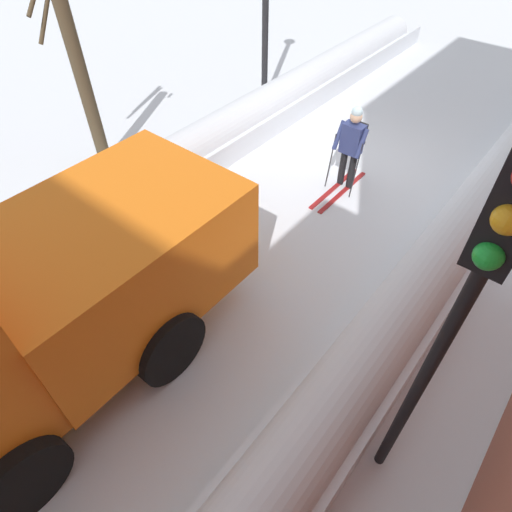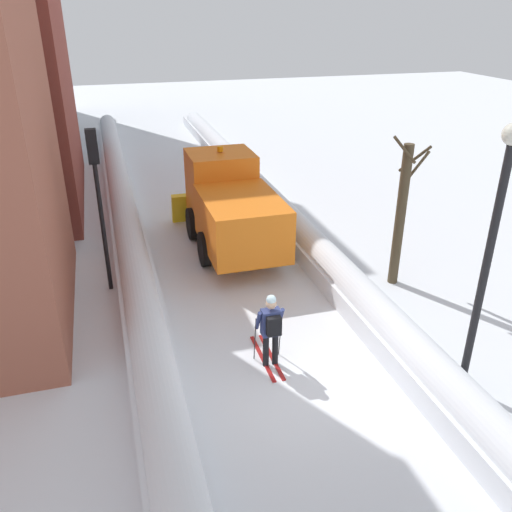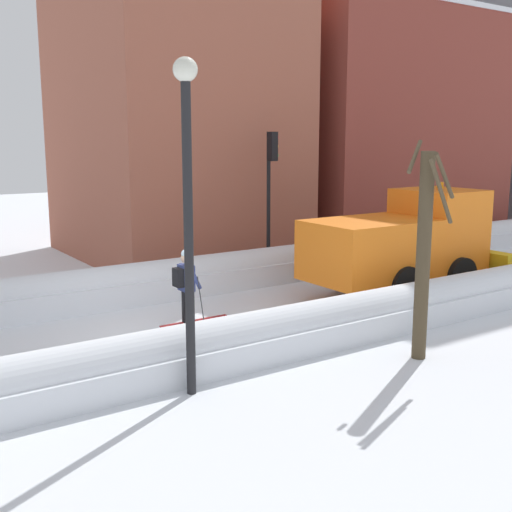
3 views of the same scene
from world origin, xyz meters
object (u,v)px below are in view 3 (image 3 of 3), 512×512
object	(u,v)px
traffic_light_pole	(271,176)
bare_tree_near	(424,252)
skier	(186,283)
plow_truck	(404,242)
street_lamp	(188,190)

from	to	relation	value
traffic_light_pole	bare_tree_near	bearing A→B (deg)	-14.17
skier	bare_tree_near	distance (m)	5.57
plow_truck	skier	distance (m)	6.60
plow_truck	traffic_light_pole	xyz separation A→B (m)	(-4.05, -1.74, 1.71)
skier	street_lamp	xyz separation A→B (m)	(3.72, -1.87, 2.52)
plow_truck	traffic_light_pole	world-z (taller)	traffic_light_pole
skier	traffic_light_pole	bearing A→B (deg)	124.74
plow_truck	traffic_light_pole	bearing A→B (deg)	-156.75
street_lamp	bare_tree_near	bearing A→B (deg)	78.19
street_lamp	skier	bearing A→B (deg)	153.33
bare_tree_near	traffic_light_pole	bearing A→B (deg)	165.83
traffic_light_pole	street_lamp	world-z (taller)	street_lamp
traffic_light_pole	bare_tree_near	distance (m)	8.34
plow_truck	skier	bearing A→B (deg)	-96.25
skier	plow_truck	bearing A→B (deg)	83.75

